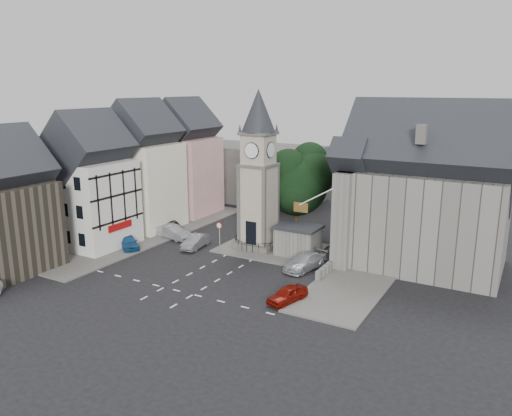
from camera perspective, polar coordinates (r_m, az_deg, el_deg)
The scene contains 24 objects.
ground at distance 46.33m, azimuth -4.62°, elevation -7.10°, with size 120.00×120.00×0.00m, color black.
pavement_west at distance 58.12m, azimuth -11.55°, elevation -2.93°, with size 6.00×30.00×0.14m, color #595651.
pavement_east at distance 48.33m, azimuth 12.85°, elevation -6.43°, with size 6.00×26.00×0.14m, color #595651.
central_island at distance 52.04m, azimuth 1.71°, elevation -4.61°, with size 10.00×8.00×0.16m, color #595651.
road_markings at distance 42.23m, azimuth -8.85°, elevation -9.34°, with size 20.00×8.00×0.01m, color silver.
clock_tower at distance 50.80m, azimuth 0.27°, elevation 4.29°, with size 4.86×4.86×16.25m.
stone_shelter at distance 49.78m, azimuth 4.82°, elevation -3.73°, with size 4.30×3.30×3.08m.
town_tree at distance 54.50m, azimuth 4.69°, elevation 3.67°, with size 7.20×7.20×10.80m.
warning_sign_post at distance 51.66m, azimuth -4.23°, elevation -2.52°, with size 0.70×0.19×2.85m.
terrace_pink at distance 66.13m, azimuth -8.11°, elevation 5.00°, with size 8.10×7.60×12.80m.
terrace_cream at distance 60.08m, azimuth -12.76°, elevation 3.93°, with size 8.10×7.60×12.80m.
terrace_tudor at distance 54.61m, azimuth -18.36°, elevation 2.19°, with size 8.10×7.60×12.00m.
building_sw_stone at distance 50.59m, azimuth -26.95°, elevation -0.45°, with size 8.60×7.60×10.40m.
backdrop_west at distance 74.49m, azimuth -0.26°, elevation 4.09°, with size 20.00×10.00×8.00m, color #4C4944.
east_building at distance 48.64m, azimuth 18.32°, elevation 0.94°, with size 14.40×11.40×12.60m.
east_boundary_wall at distance 50.80m, azimuth 10.51°, elevation -4.87°, with size 0.40×16.00×0.90m, color #66645E.
flagpole at distance 44.04m, azimuth 6.82°, elevation 1.25°, with size 3.68×0.10×2.74m.
car_west_blue at distance 53.66m, azimuth -14.38°, elevation -3.79°, with size 1.63×4.06×1.38m, color navy.
car_west_silver at distance 56.08m, azimuth -9.49°, elevation -2.72°, with size 1.59×4.55×1.50m, color gray.
car_west_grey at distance 58.81m, azimuth -9.56°, elevation -2.10°, with size 2.02×4.37×1.21m, color #323134.
car_island_silver at distance 52.58m, azimuth -6.87°, elevation -3.81°, with size 1.47×4.22×1.39m, color gray.
car_island_east at distance 46.46m, azimuth 5.63°, elevation -6.12°, with size 2.02×4.97×1.44m, color #B2B5BB.
car_east_red at distance 39.58m, azimuth 3.63°, elevation -9.82°, with size 1.50×3.74×1.27m, color maroon.
pedestrian at distance 48.31m, azimuth 12.38°, elevation -5.38°, with size 0.65×0.43×1.78m, color beige.
Camera 1 is at (24.51, -35.73, 16.40)m, focal length 35.00 mm.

